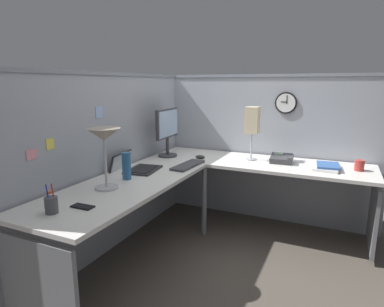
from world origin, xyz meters
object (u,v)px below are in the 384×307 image
at_px(monitor, 167,129).
at_px(desk_lamp_paper, 252,122).
at_px(desk_lamp_dome, 104,140).
at_px(pen_cup, 51,205).
at_px(thermos_flask, 126,166).
at_px(keyboard, 188,165).
at_px(cell_phone, 83,207).
at_px(computer_mouse, 200,157).
at_px(coffee_mug, 359,165).
at_px(laptop, 133,167).
at_px(book_stack, 327,167).
at_px(wall_clock, 286,103).
at_px(office_phone, 282,159).

relative_size(monitor, desk_lamp_paper, 0.94).
bearing_deg(desk_lamp_dome, pen_cup, -179.42).
bearing_deg(thermos_flask, keyboard, -24.52).
xyz_separation_m(cell_phone, thermos_flask, (0.62, 0.11, 0.10)).
bearing_deg(computer_mouse, desk_lamp_paper, -70.66).
distance_m(desk_lamp_dome, coffee_mug, 2.18).
xyz_separation_m(laptop, book_stack, (0.74, -1.57, -0.00)).
bearing_deg(coffee_mug, keyboard, 108.73).
distance_m(monitor, thermos_flask, 0.91).
height_order(computer_mouse, wall_clock, wall_clock).
distance_m(cell_phone, coffee_mug, 2.32).
xyz_separation_m(laptop, pen_cup, (-1.03, -0.13, 0.03)).
bearing_deg(laptop, keyboard, -50.81).
height_order(laptop, computer_mouse, laptop).
bearing_deg(desk_lamp_dome, monitor, 5.88).
xyz_separation_m(monitor, desk_lamp_paper, (0.21, -0.84, 0.09)).
height_order(desk_lamp_dome, book_stack, desk_lamp_dome).
height_order(laptop, keyboard, laptop).
xyz_separation_m(monitor, pen_cup, (-1.65, -0.12, -0.24)).
height_order(desk_lamp_dome, thermos_flask, desk_lamp_dome).
bearing_deg(cell_phone, monitor, 6.83).
distance_m(monitor, computer_mouse, 0.45).
bearing_deg(computer_mouse, coffee_mug, -84.22).
distance_m(keyboard, pen_cup, 1.37).
bearing_deg(thermos_flask, desk_lamp_paper, -33.62).
height_order(office_phone, wall_clock, wall_clock).
xyz_separation_m(keyboard, thermos_flask, (-0.58, 0.27, 0.10)).
bearing_deg(computer_mouse, laptop, 150.90).
bearing_deg(laptop, cell_phone, -165.22).
distance_m(keyboard, cell_phone, 1.21).
xyz_separation_m(cell_phone, office_phone, (1.70, -0.93, 0.03)).
bearing_deg(book_stack, wall_clock, 49.38).
distance_m(office_phone, desk_lamp_paper, 0.47).
bearing_deg(monitor, book_stack, -85.28).
xyz_separation_m(laptop, desk_lamp_paper, (0.83, -0.85, 0.36)).
bearing_deg(book_stack, thermos_flask, 124.91).
xyz_separation_m(keyboard, wall_clock, (0.81, -0.73, 0.55)).
bearing_deg(book_stack, office_phone, 79.78).
bearing_deg(office_phone, coffee_mug, -90.98).
bearing_deg(book_stack, pen_cup, 141.02).
bearing_deg(thermos_flask, monitor, 7.20).
distance_m(pen_cup, coffee_mug, 2.50).
distance_m(office_phone, wall_clock, 0.61).
xyz_separation_m(book_stack, wall_clock, (0.39, 0.45, 0.54)).
distance_m(monitor, pen_cup, 1.67).
xyz_separation_m(computer_mouse, thermos_flask, (-0.92, 0.24, 0.09)).
height_order(pen_cup, thermos_flask, thermos_flask).
height_order(desk_lamp_dome, office_phone, desk_lamp_dome).
bearing_deg(keyboard, office_phone, -53.63).
bearing_deg(book_stack, monitor, 94.72).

